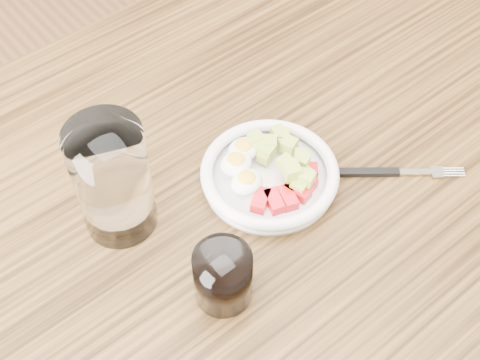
% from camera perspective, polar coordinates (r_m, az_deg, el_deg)
% --- Properties ---
extents(dining_table, '(1.50, 0.90, 0.77)m').
position_cam_1_polar(dining_table, '(1.00, 0.81, -4.65)').
color(dining_table, brown).
rests_on(dining_table, ground).
extents(bowl, '(0.19, 0.19, 0.05)m').
position_cam_1_polar(bowl, '(0.92, 2.47, 0.63)').
color(bowl, white).
rests_on(bowl, dining_table).
extents(fork, '(0.15, 0.12, 0.01)m').
position_cam_1_polar(fork, '(0.96, 12.36, 0.65)').
color(fork, black).
rests_on(fork, dining_table).
extents(water_glass, '(0.10, 0.10, 0.17)m').
position_cam_1_polar(water_glass, '(0.84, -10.82, -0.02)').
color(water_glass, white).
rests_on(water_glass, dining_table).
extents(coffee_glass, '(0.07, 0.07, 0.08)m').
position_cam_1_polar(coffee_glass, '(0.80, -1.46, -8.25)').
color(coffee_glass, white).
rests_on(coffee_glass, dining_table).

